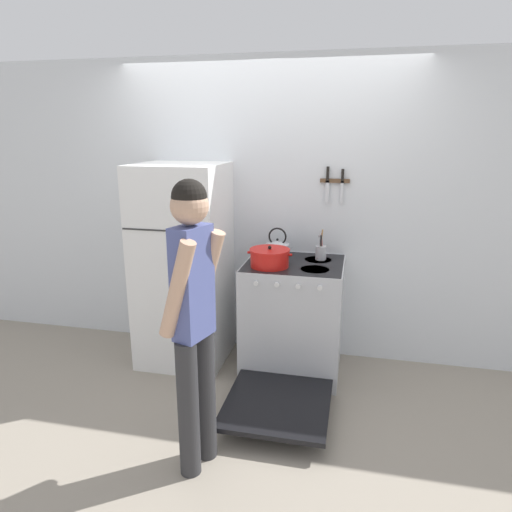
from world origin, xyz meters
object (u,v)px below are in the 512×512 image
object	(u,v)px
utensil_jar	(321,252)
person	(194,313)
stove_range	(292,319)
dutch_oven_pot	(270,258)
refrigerator	(183,266)
tea_kettle	(278,248)

from	to	relation	value
utensil_jar	person	size ratio (longest dim) A/B	0.15
stove_range	dutch_oven_pot	world-z (taller)	dutch_oven_pot
refrigerator	person	bearing A→B (deg)	-66.07
person	stove_range	bearing A→B (deg)	-0.51
dutch_oven_pot	tea_kettle	distance (m)	0.28
tea_kettle	stove_range	bearing A→B (deg)	-47.44
stove_range	utensil_jar	bearing A→B (deg)	43.18
utensil_jar	dutch_oven_pot	bearing A→B (deg)	-142.73
stove_range	refrigerator	bearing A→B (deg)	177.35
refrigerator	stove_range	distance (m)	1.02
stove_range	tea_kettle	xyz separation A→B (m)	(-0.16, 0.18, 0.55)
stove_range	utensil_jar	world-z (taller)	utensil_jar
refrigerator	tea_kettle	distance (m)	0.81
tea_kettle	dutch_oven_pot	bearing A→B (deg)	-92.81
tea_kettle	person	size ratio (longest dim) A/B	0.15
dutch_oven_pot	person	distance (m)	1.14
refrigerator	dutch_oven_pot	size ratio (longest dim) A/B	4.84
utensil_jar	person	distance (m)	1.52
stove_range	dutch_oven_pot	xyz separation A→B (m)	(-0.18, -0.10, 0.54)
utensil_jar	person	xyz separation A→B (m)	(-0.58, -1.40, -0.02)
person	dutch_oven_pot	bearing A→B (deg)	6.42
tea_kettle	person	bearing A→B (deg)	-99.09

